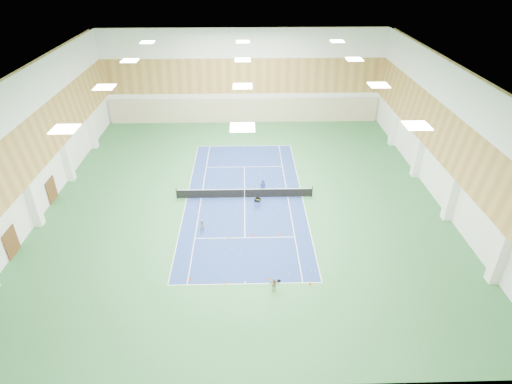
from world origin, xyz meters
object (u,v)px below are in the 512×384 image
tennis_net (245,193)px  ball_cart (258,203)px  coach (263,187)px  child_court (203,226)px  child_apron (274,285)px

tennis_net → ball_cart: bearing=-53.8°
tennis_net → coach: bearing=19.1°
coach → child_court: (-5.25, -5.98, -0.26)m
child_apron → child_court: bearing=126.6°
child_court → child_apron: 9.09m
child_court → tennis_net: bearing=42.7°
tennis_net → ball_cart: (1.19, -1.63, -0.12)m
coach → ball_cart: size_ratio=1.86×
child_court → ball_cart: size_ratio=1.26×
tennis_net → child_apron: size_ratio=11.48×
child_court → child_apron: bearing=-66.8°
tennis_net → child_apron: (1.99, -12.61, 0.01)m
child_court → ball_cart: bearing=24.5°
coach → child_apron: coach is taller
coach → ball_cart: bearing=60.7°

